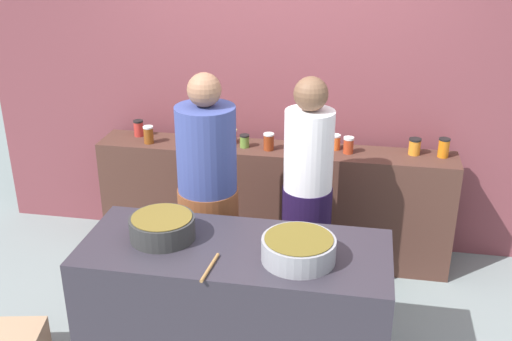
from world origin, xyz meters
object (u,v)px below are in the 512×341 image
preserve_jar_5 (269,142)px  wooden_spoon (210,267)px  cook_in_cap (307,205)px  preserve_jar_2 (208,136)px  preserve_jar_4 (245,141)px  preserve_jar_8 (415,146)px  cooking_pot_center (299,249)px  preserve_jar_6 (335,142)px  preserve_jar_0 (139,128)px  preserve_jar_3 (231,136)px  cooking_pot_left (162,227)px  cook_with_tongs (208,211)px  preserve_jar_1 (149,135)px  preserve_jar_7 (348,145)px  preserve_jar_9 (444,148)px

preserve_jar_5 → wooden_spoon: (-0.04, -1.60, -0.10)m
cook_in_cap → preserve_jar_2: bearing=145.6°
preserve_jar_4 → preserve_jar_8: (1.25, 0.08, 0.01)m
preserve_jar_2 → cooking_pot_center: preserve_jar_2 is taller
wooden_spoon → preserve_jar_6: bearing=72.7°
preserve_jar_0 → preserve_jar_3: (0.75, -0.02, -0.01)m
preserve_jar_5 → cooking_pot_left: (-0.38, -1.33, -0.04)m
preserve_jar_8 → cook_in_cap: 0.97m
preserve_jar_6 → wooden_spoon: 1.78m
preserve_jar_6 → wooden_spoon: bearing=-107.3°
preserve_jar_3 → preserve_jar_5: preserve_jar_5 is taller
preserve_jar_0 → preserve_jar_6: 1.54m
cook_with_tongs → cook_in_cap: bearing=19.0°
preserve_jar_0 → preserve_jar_2: preserve_jar_0 is taller
preserve_jar_5 → cooking_pot_left: 1.39m
cook_with_tongs → preserve_jar_8: bearing=31.9°
cook_in_cap → preserve_jar_0: bearing=155.7°
preserve_jar_1 → cook_in_cap: size_ratio=0.08×
preserve_jar_7 → preserve_jar_8: bearing=7.3°
cooking_pot_left → preserve_jar_1: bearing=112.5°
preserve_jar_0 → cook_in_cap: 1.56m
preserve_jar_0 → preserve_jar_9: (2.32, -0.03, 0.01)m
cooking_pot_left → cook_with_tongs: size_ratio=0.22×
cooking_pot_center → cooking_pot_left: bearing=172.8°
preserve_jar_8 → cooking_pot_left: preserve_jar_8 is taller
preserve_jar_7 → cook_with_tongs: size_ratio=0.07×
preserve_jar_1 → wooden_spoon: (0.88, -1.57, -0.10)m
preserve_jar_5 → preserve_jar_9: bearing=4.0°
preserve_jar_1 → cooking_pot_left: (0.54, -1.31, -0.05)m
preserve_jar_4 → cook_in_cap: bearing=-45.5°
preserve_jar_3 → preserve_jar_4: 0.14m
cook_with_tongs → preserve_jar_6: bearing=47.5°
preserve_jar_4 → preserve_jar_5: (0.19, -0.02, 0.02)m
preserve_jar_6 → preserve_jar_9: preserve_jar_9 is taller
wooden_spoon → cook_with_tongs: bearing=105.2°
preserve_jar_0 → cooking_pot_left: size_ratio=0.35×
preserve_jar_2 → preserve_jar_6: preserve_jar_2 is taller
preserve_jar_2 → wooden_spoon: (0.43, -1.64, -0.10)m
cooking_pot_left → preserve_jar_5: bearing=73.9°
preserve_jar_4 → cook_with_tongs: cook_with_tongs is taller
preserve_jar_1 → preserve_jar_6: (1.41, 0.12, -0.01)m
cooking_pot_left → preserve_jar_2: bearing=93.6°
preserve_jar_4 → wooden_spoon: size_ratio=0.37×
preserve_jar_4 → preserve_jar_9: 1.45m
cook_in_cap → cooking_pot_center: bearing=-87.1°
cooking_pot_center → preserve_jar_7: bearing=82.5°
preserve_jar_5 → cook_in_cap: bearing=-56.4°
preserve_jar_2 → wooden_spoon: preserve_jar_2 is taller
preserve_jar_4 → preserve_jar_5: bearing=-6.8°
preserve_jar_8 → preserve_jar_0: bearing=179.6°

